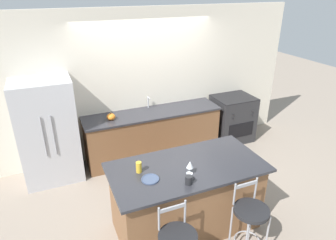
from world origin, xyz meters
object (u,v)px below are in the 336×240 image
object	(u,v)px
tumbler_cup	(139,167)
bar_stool_far	(250,217)
oven_range	(232,118)
pumpkin_decoration	(111,117)
refrigerator	(48,132)
coffee_mug	(189,180)
dinner_plate	(150,179)
wine_glass	(190,165)

from	to	relation	value
tumbler_cup	bar_stool_far	bearing A→B (deg)	-37.57
oven_range	tumbler_cup	bearing A→B (deg)	-145.23
pumpkin_decoration	refrigerator	bearing A→B (deg)	178.44
bar_stool_far	pumpkin_decoration	size ratio (longest dim) A/B	6.67
oven_range	pumpkin_decoration	size ratio (longest dim) A/B	6.43
refrigerator	tumbler_cup	distance (m)	2.04
bar_stool_far	oven_range	bearing A→B (deg)	59.92
coffee_mug	pumpkin_decoration	size ratio (longest dim) A/B	0.80
dinner_plate	tumbler_cup	xyz separation A→B (m)	(-0.07, 0.20, 0.06)
wine_glass	oven_range	bearing A→B (deg)	45.35
bar_stool_far	pumpkin_decoration	distance (m)	2.81
wine_glass	coffee_mug	size ratio (longest dim) A/B	1.46
bar_stool_far	coffee_mug	distance (m)	0.85
refrigerator	tumbler_cup	bearing A→B (deg)	-61.74
bar_stool_far	dinner_plate	bearing A→B (deg)	147.94
refrigerator	oven_range	bearing A→B (deg)	0.10
wine_glass	refrigerator	bearing A→B (deg)	126.38
refrigerator	dinner_plate	world-z (taller)	refrigerator
wine_glass	tumbler_cup	bearing A→B (deg)	154.38
dinner_plate	coffee_mug	distance (m)	0.45
refrigerator	dinner_plate	distance (m)	2.25
refrigerator	tumbler_cup	world-z (taller)	refrigerator
refrigerator	wine_glass	bearing A→B (deg)	-53.62
tumbler_cup	pumpkin_decoration	size ratio (longest dim) A/B	0.94
oven_range	bar_stool_far	world-z (taller)	bar_stool_far
bar_stool_far	coffee_mug	size ratio (longest dim) A/B	8.30
pumpkin_decoration	coffee_mug	bearing A→B (deg)	-79.98
oven_range	refrigerator	bearing A→B (deg)	-179.90
dinner_plate	refrigerator	bearing A→B (deg)	117.50
bar_stool_far	coffee_mug	world-z (taller)	coffee_mug
bar_stool_far	tumbler_cup	world-z (taller)	tumbler_cup
refrigerator	bar_stool_far	bearing A→B (deg)	-52.13
dinner_plate	wine_glass	distance (m)	0.50
oven_range	tumbler_cup	world-z (taller)	tumbler_cup
dinner_plate	wine_glass	world-z (taller)	wine_glass
oven_range	wine_glass	world-z (taller)	wine_glass
oven_range	pumpkin_decoration	xyz separation A→B (m)	(-2.53, -0.03, 0.49)
tumbler_cup	pumpkin_decoration	world-z (taller)	tumbler_cup
refrigerator	coffee_mug	distance (m)	2.65
pumpkin_decoration	wine_glass	bearing A→B (deg)	-76.43
oven_range	pumpkin_decoration	distance (m)	2.57
refrigerator	pumpkin_decoration	bearing A→B (deg)	-1.56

